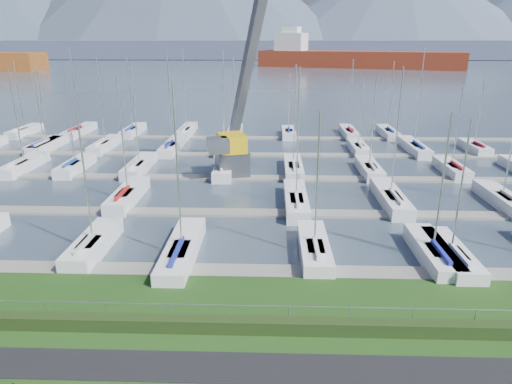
{
  "coord_description": "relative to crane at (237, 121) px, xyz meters",
  "views": [
    {
      "loc": [
        1.02,
        -19.26,
        13.58
      ],
      "look_at": [
        0.0,
        12.0,
        3.0
      ],
      "focal_mm": 32.0,
      "sensor_mm": 36.0,
      "label": 1
    }
  ],
  "objects": [
    {
      "name": "docks",
      "position": [
        2.55,
        -2.16,
        -5.55
      ],
      "size": [
        90.0,
        41.6,
        0.25
      ],
      "color": "slate",
      "rests_on": "water"
    },
    {
      "name": "cargo_ship_mid",
      "position": [
        41.76,
        186.83,
        -1.77
      ],
      "size": [
        98.3,
        48.74,
        21.5
      ],
      "rotation": [
        0.0,
        0.0,
        -0.33
      ],
      "color": "maroon",
      "rests_on": "water"
    },
    {
      "name": "fence",
      "position": [
        2.55,
        -28.16,
        -4.13
      ],
      "size": [
        80.0,
        0.04,
        0.04
      ],
      "primitive_type": "cylinder",
      "rotation": [
        0.0,
        1.57,
        0.0
      ],
      "color": "#92949A",
      "rests_on": "grass"
    },
    {
      "name": "foothill",
      "position": [
        2.55,
        301.84,
        0.67
      ],
      "size": [
        900.0,
        80.0,
        12.0
      ],
      "primitive_type": "cube",
      "color": "#474F68",
      "rests_on": "water"
    },
    {
      "name": "sailboat_fleet",
      "position": [
        0.56,
        0.67,
        0.02
      ],
      "size": [
        75.19,
        50.09,
        13.02
      ],
      "color": "silver",
      "rests_on": "water"
    },
    {
      "name": "crane",
      "position": [
        0.0,
        0.0,
        0.0
      ],
      "size": [
        7.19,
        13.09,
        22.35
      ],
      "rotation": [
        0.0,
        0.0,
        0.28
      ],
      "color": "#505257",
      "rests_on": "water"
    },
    {
      "name": "path",
      "position": [
        2.55,
        -31.16,
        -5.32
      ],
      "size": [
        160.0,
        2.0,
        0.04
      ],
      "primitive_type": "cube",
      "color": "black",
      "rests_on": "grass"
    },
    {
      "name": "hedge",
      "position": [
        2.55,
        -28.56,
        -4.98
      ],
      "size": [
        80.0,
        0.7,
        0.7
      ],
      "primitive_type": "cube",
      "color": "#223513",
      "rests_on": "grass"
    },
    {
      "name": "water",
      "position": [
        2.55,
        231.84,
        -5.73
      ],
      "size": [
        800.0,
        540.0,
        0.2
      ],
      "primitive_type": "cube",
      "color": "#3D4A59"
    }
  ]
}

